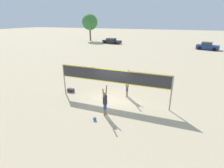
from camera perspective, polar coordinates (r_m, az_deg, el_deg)
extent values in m
plane|color=#C6B28C|center=(13.33, 0.00, -5.46)|extent=(200.00, 200.00, 0.00)
cylinder|color=gray|center=(14.77, -15.30, 1.57)|extent=(0.10, 0.10, 2.46)
cylinder|color=gray|center=(12.11, 18.79, -3.01)|extent=(0.10, 0.10, 2.46)
cube|color=#2D2D33|center=(12.60, 0.00, 2.63)|extent=(8.24, 0.02, 0.98)
cube|color=yellow|center=(12.46, 0.00, 4.65)|extent=(8.24, 0.03, 0.06)
cube|color=yellow|center=(12.75, 0.00, 0.65)|extent=(8.24, 0.03, 0.06)
cylinder|color=#8C664C|center=(11.31, -2.45, -9.30)|extent=(0.11, 0.11, 0.44)
cylinder|color=#1E47A5|center=(11.12, -2.48, -7.53)|extent=(0.12, 0.12, 0.36)
cylinder|color=#8C664C|center=(11.47, -2.05, -8.84)|extent=(0.11, 0.11, 0.44)
cylinder|color=#1E47A5|center=(11.28, -2.08, -7.08)|extent=(0.12, 0.12, 0.36)
cylinder|color=#26262D|center=(10.99, -2.31, -5.18)|extent=(0.28, 0.28, 0.56)
sphere|color=#8C664C|center=(10.83, -2.34, -3.31)|extent=(0.22, 0.22, 0.22)
cylinder|color=#8C664C|center=(10.56, -2.85, -2.96)|extent=(0.08, 0.21, 0.63)
cylinder|color=#8C664C|center=(10.96, -1.87, -2.04)|extent=(0.08, 0.21, 0.63)
cylinder|color=tan|center=(14.07, 5.01, -3.03)|extent=(0.11, 0.11, 0.48)
cylinder|color=#1E47A5|center=(13.90, 5.07, -1.38)|extent=(0.12, 0.12, 0.39)
cylinder|color=tan|center=(13.89, 4.78, -3.34)|extent=(0.11, 0.11, 0.48)
cylinder|color=#1E47A5|center=(13.72, 4.84, -1.67)|extent=(0.12, 0.12, 0.39)
cylinder|color=orange|center=(13.63, 5.02, 0.45)|extent=(0.28, 0.28, 0.62)
sphere|color=tan|center=(13.49, 5.07, 2.16)|extent=(0.24, 0.24, 0.24)
cylinder|color=tan|center=(13.66, 5.38, 3.21)|extent=(0.08, 0.22, 0.69)
cylinder|color=tan|center=(13.21, 4.81, 2.63)|extent=(0.08, 0.22, 0.69)
sphere|color=blue|center=(10.92, -5.68, -11.25)|extent=(0.22, 0.22, 0.22)
cube|color=#2D2D33|center=(15.25, -13.30, -2.00)|extent=(0.55, 0.30, 0.30)
cube|color=navy|center=(40.82, 28.76, 10.52)|extent=(4.46, 2.77, 0.78)
cube|color=#2D333D|center=(40.75, 28.64, 11.51)|extent=(2.21, 2.10, 0.58)
cylinder|color=black|center=(41.61, 30.62, 10.06)|extent=(0.67, 0.36, 0.64)
cylinder|color=black|center=(39.86, 30.39, 9.76)|extent=(0.67, 0.36, 0.64)
cylinder|color=black|center=(41.86, 27.11, 10.71)|extent=(0.67, 0.36, 0.64)
cylinder|color=black|center=(40.12, 26.73, 10.43)|extent=(0.67, 0.36, 0.64)
cube|color=#232328|center=(45.38, -0.04, 13.67)|extent=(4.94, 2.60, 0.67)
cube|color=#2D333D|center=(45.44, -0.30, 14.42)|extent=(2.37, 1.99, 0.50)
cylinder|color=black|center=(45.39, 2.14, 13.47)|extent=(0.67, 0.33, 0.64)
cylinder|color=black|center=(43.94, 1.03, 13.25)|extent=(0.67, 0.33, 0.64)
cylinder|color=black|center=(46.87, -1.05, 13.70)|extent=(0.67, 0.33, 0.64)
cylinder|color=black|center=(45.46, -2.22, 13.48)|extent=(0.67, 0.33, 0.64)
cylinder|color=brown|center=(51.55, -7.11, 15.97)|extent=(0.42, 0.42, 3.86)
sphere|color=#387A38|center=(51.41, -7.27, 19.42)|extent=(4.28, 4.28, 4.28)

